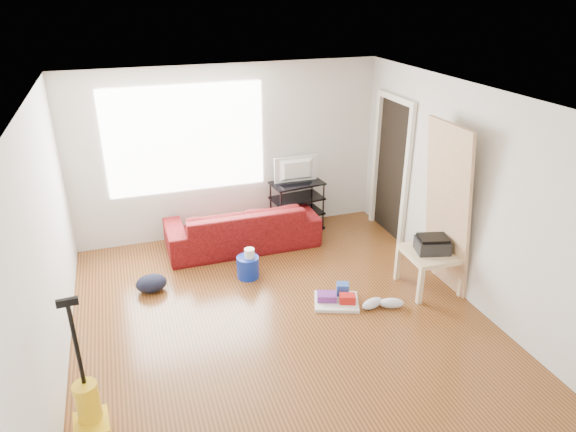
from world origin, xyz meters
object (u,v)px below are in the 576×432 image
object	(u,v)px
bucket	(248,277)
vacuum	(90,413)
cleaning_tray	(337,298)
backpack	(152,290)
tv_stand	(297,206)
side_table	(431,257)
sofa	(243,245)

from	to	relation	value
bucket	vacuum	bearing A→B (deg)	-132.17
cleaning_tray	backpack	size ratio (longest dim) A/B	1.67
tv_stand	cleaning_tray	world-z (taller)	tv_stand
side_table	vacuum	size ratio (longest dim) A/B	0.48
backpack	sofa	bearing A→B (deg)	28.64
bucket	cleaning_tray	bearing A→B (deg)	-46.68
backpack	side_table	bearing A→B (deg)	-19.42
cleaning_tray	side_table	bearing A→B (deg)	-2.28
cleaning_tray	backpack	xyz separation A→B (m)	(-2.07, 0.97, -0.06)
bucket	cleaning_tray	xyz separation A→B (m)	(0.86, -0.91, 0.06)
sofa	cleaning_tray	world-z (taller)	sofa
sofa	side_table	distance (m)	2.69
sofa	tv_stand	distance (m)	1.04
bucket	vacuum	world-z (taller)	vacuum
bucket	backpack	bearing A→B (deg)	177.05
cleaning_tray	vacuum	world-z (taller)	vacuum
sofa	bucket	distance (m)	0.89
tv_stand	side_table	bearing A→B (deg)	-71.20
side_table	bucket	distance (m)	2.32
vacuum	backpack	bearing A→B (deg)	69.41
sofa	backpack	xyz separation A→B (m)	(-1.36, -0.81, 0.00)
bucket	cleaning_tray	world-z (taller)	cleaning_tray
bucket	sofa	bearing A→B (deg)	80.51
sofa	side_table	bearing A→B (deg)	136.38
bucket	tv_stand	bearing A→B (deg)	46.80
bucket	vacuum	size ratio (longest dim) A/B	0.22
sofa	bucket	size ratio (longest dim) A/B	7.44
cleaning_tray	backpack	world-z (taller)	cleaning_tray
sofa	vacuum	size ratio (longest dim) A/B	1.61
tv_stand	cleaning_tray	size ratio (longest dim) A/B	1.29
bucket	backpack	xyz separation A→B (m)	(-1.22, 0.06, 0.00)
sofa	tv_stand	size ratio (longest dim) A/B	2.64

